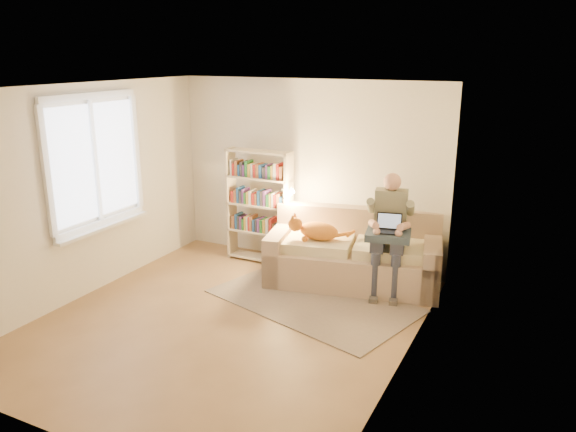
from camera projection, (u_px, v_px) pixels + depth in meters
The scene contains 14 objects.
floor at pixel (226, 322), 6.35m from camera, with size 4.50×4.50×0.00m, color brown.
ceiling at pixel (218, 88), 5.62m from camera, with size 4.00×4.50×0.02m, color white.
wall_left at pixel (84, 192), 6.83m from camera, with size 0.02×4.50×2.60m, color silver.
wall_right at pixel (407, 239), 5.13m from camera, with size 0.02×4.50×2.60m, color silver.
wall_back at pixel (309, 173), 7.92m from camera, with size 4.00×0.02×2.60m, color silver.
wall_front at pixel (54, 289), 4.05m from camera, with size 4.00×0.02×2.60m, color silver.
window at pixel (98, 183), 6.96m from camera, with size 0.12×1.52×1.69m.
sofa at pixel (354, 258), 7.38m from camera, with size 2.37×1.43×0.94m.
person at pixel (389, 226), 6.98m from camera, with size 0.52×0.70×1.51m.
cat at pixel (312, 230), 7.27m from camera, with size 0.77×0.39×0.29m.
blanket at pixel (388, 235), 6.87m from camera, with size 0.54×0.44×0.09m, color #283747.
laptop at pixel (389, 227), 6.85m from camera, with size 0.35×0.33×0.25m.
bookshelf at pixel (259, 201), 7.99m from camera, with size 1.08×0.30×1.64m.
rug at pixel (313, 301), 6.89m from camera, with size 2.43×1.43×0.01m, color gray.
Camera 1 is at (3.17, -4.85, 2.94)m, focal length 35.00 mm.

